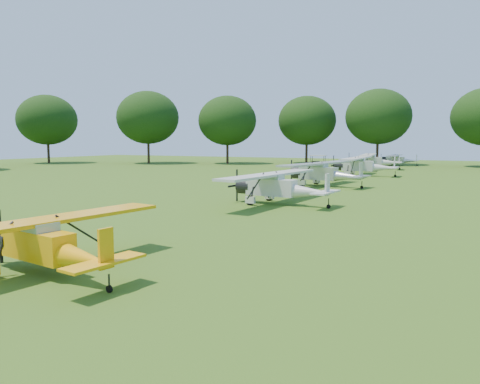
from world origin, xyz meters
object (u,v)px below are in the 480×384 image
object	(u,v)px
aircraft_2	(46,241)
aircraft_4	(324,171)
aircraft_3	(278,185)
aircraft_6	(373,160)
aircraft_5	(362,164)
aircraft_7	(398,159)
golf_cart	(318,165)

from	to	relation	value
aircraft_2	aircraft_4	xyz separation A→B (m)	(-0.52, 31.12, 0.28)
aircraft_3	aircraft_6	distance (m)	40.66
aircraft_5	aircraft_6	xyz separation A→B (m)	(-1.34, 13.45, -0.01)
aircraft_3	aircraft_7	size ratio (longest dim) A/B	1.16
aircraft_7	aircraft_2	bearing A→B (deg)	-90.82
aircraft_6	aircraft_5	bearing A→B (deg)	-91.59
golf_cart	aircraft_3	bearing A→B (deg)	-82.78
aircraft_3	golf_cart	bearing A→B (deg)	108.45
aircraft_6	aircraft_7	xyz separation A→B (m)	(1.72, 12.41, -0.26)
aircraft_2	aircraft_6	distance (m)	58.68
aircraft_2	aircraft_3	bearing A→B (deg)	97.00
aircraft_4	aircraft_2	bearing A→B (deg)	-79.07
aircraft_3	aircraft_6	size ratio (longest dim) A/B	0.93
aircraft_7	golf_cart	bearing A→B (deg)	-119.04
aircraft_3	aircraft_6	xyz separation A→B (m)	(-1.75, 40.62, 0.09)
aircraft_5	aircraft_4	bearing A→B (deg)	-93.93
aircraft_7	golf_cart	xyz separation A→B (m)	(-8.76, -16.16, -0.43)
aircraft_5	aircraft_7	bearing A→B (deg)	87.15
aircraft_2	golf_cart	size ratio (longest dim) A/B	3.67
golf_cart	aircraft_2	bearing A→B (deg)	-87.46
aircraft_5	golf_cart	xyz separation A→B (m)	(-8.39, 9.70, -0.69)
aircraft_2	aircraft_7	size ratio (longest dim) A/B	0.97
aircraft_2	aircraft_5	size ratio (longest dim) A/B	0.78
aircraft_5	golf_cart	distance (m)	12.85
aircraft_4	aircraft_5	distance (m)	14.11
aircraft_3	golf_cart	size ratio (longest dim) A/B	4.38
aircraft_4	golf_cart	bearing A→B (deg)	118.38
aircraft_5	aircraft_6	bearing A→B (deg)	93.69
aircraft_7	golf_cart	distance (m)	18.38
aircraft_5	aircraft_6	size ratio (longest dim) A/B	1.00
aircraft_2	aircraft_7	bearing A→B (deg)	97.85
aircraft_3	aircraft_5	distance (m)	27.17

